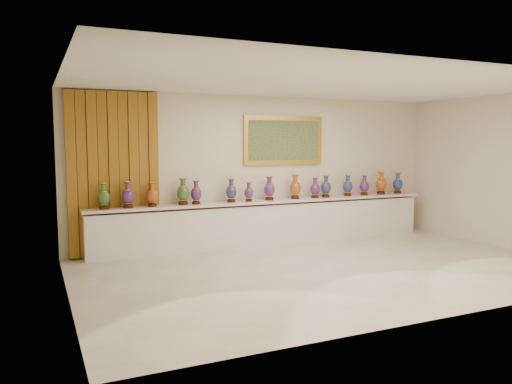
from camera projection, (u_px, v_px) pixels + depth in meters
ground at (329, 269)px, 8.17m from camera, size 8.00×8.00×0.00m
room at (144, 168)px, 9.21m from camera, size 8.00×8.00×8.00m
counter at (269, 223)px, 10.18m from camera, size 7.28×0.48×0.90m
vase_0 at (104, 197)px, 8.74m from camera, size 0.28×0.28×0.47m
vase_1 at (128, 196)px, 8.91m from camera, size 0.24×0.24×0.48m
vase_2 at (152, 195)px, 9.11m from camera, size 0.24×0.24×0.45m
vase_3 at (183, 193)px, 9.35m from camera, size 0.24×0.24×0.51m
vase_4 at (196, 193)px, 9.45m from camera, size 0.25×0.25×0.45m
vase_5 at (231, 192)px, 9.75m from camera, size 0.28×0.28×0.47m
vase_6 at (249, 193)px, 9.87m from camera, size 0.21×0.21×0.39m
vase_7 at (269, 189)px, 10.09m from camera, size 0.23×0.23×0.49m
vase_8 at (295, 188)px, 10.33m from camera, size 0.28×0.28×0.51m
vase_9 at (315, 189)px, 10.50m from camera, size 0.22×0.22×0.43m
vase_10 at (326, 187)px, 10.62m from camera, size 0.26×0.26×0.47m
vase_11 at (348, 186)px, 10.90m from camera, size 0.27×0.27×0.46m
vase_12 at (364, 186)px, 11.06m from camera, size 0.26×0.26×0.45m
vase_13 at (381, 184)px, 11.25m from camera, size 0.31×0.31×0.51m
vase_14 at (398, 184)px, 11.44m from camera, size 0.25×0.25×0.48m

